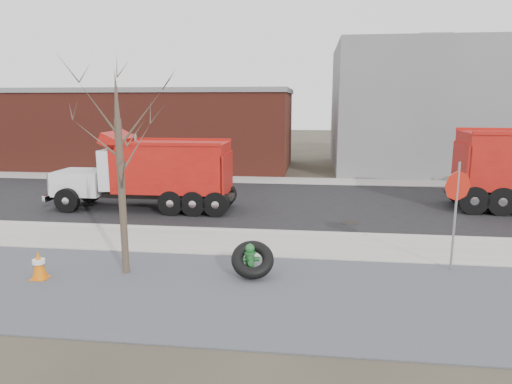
# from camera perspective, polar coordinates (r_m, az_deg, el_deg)

# --- Properties ---
(ground) EXTENTS (120.00, 120.00, 0.00)m
(ground) POSITION_cam_1_polar(r_m,az_deg,el_deg) (14.19, 0.39, -6.89)
(ground) COLOR #383328
(ground) RESTS_ON ground
(gravel_verge) EXTENTS (60.00, 5.00, 0.03)m
(gravel_verge) POSITION_cam_1_polar(r_m,az_deg,el_deg) (10.94, -1.77, -12.48)
(gravel_verge) COLOR slate
(gravel_verge) RESTS_ON ground
(sidewalk) EXTENTS (60.00, 2.50, 0.06)m
(sidewalk) POSITION_cam_1_polar(r_m,az_deg,el_deg) (14.42, 0.50, -6.47)
(sidewalk) COLOR #9E9B93
(sidewalk) RESTS_ON ground
(curb) EXTENTS (60.00, 0.15, 0.11)m
(curb) POSITION_cam_1_polar(r_m,az_deg,el_deg) (15.64, 1.04, -4.95)
(curb) COLOR #9E9B93
(curb) RESTS_ON ground
(road) EXTENTS (60.00, 9.40, 0.02)m
(road) POSITION_cam_1_polar(r_m,az_deg,el_deg) (20.24, 2.44, -1.34)
(road) COLOR black
(road) RESTS_ON ground
(far_sidewalk) EXTENTS (60.00, 2.00, 0.06)m
(far_sidewalk) POSITION_cam_1_polar(r_m,az_deg,el_deg) (25.82, 3.46, 1.44)
(far_sidewalk) COLOR #9E9B93
(far_sidewalk) RESTS_ON ground
(building_grey) EXTENTS (12.00, 10.00, 8.00)m
(building_grey) POSITION_cam_1_polar(r_m,az_deg,el_deg) (32.27, 20.66, 9.79)
(building_grey) COLOR slate
(building_grey) RESTS_ON ground
(building_brick) EXTENTS (20.20, 8.20, 5.30)m
(building_brick) POSITION_cam_1_polar(r_m,az_deg,el_deg) (32.56, -13.92, 7.81)
(building_brick) COLOR maroon
(building_brick) RESTS_ON ground
(bare_tree) EXTENTS (3.20, 3.20, 5.20)m
(bare_tree) POSITION_cam_1_polar(r_m,az_deg,el_deg) (11.85, -16.74, 5.35)
(bare_tree) COLOR #382D23
(bare_tree) RESTS_ON ground
(fire_hydrant) EXTENTS (0.49, 0.48, 0.86)m
(fire_hydrant) POSITION_cam_1_polar(r_m,az_deg,el_deg) (11.83, -0.77, -8.63)
(fire_hydrant) COLOR #245F26
(fire_hydrant) RESTS_ON ground
(truck_tire) EXTENTS (1.25, 1.19, 0.93)m
(truck_tire) POSITION_cam_1_polar(r_m,az_deg,el_deg) (11.69, -0.43, -8.44)
(truck_tire) COLOR black
(truck_tire) RESTS_ON ground
(stop_sign) EXTENTS (0.74, 0.33, 2.91)m
(stop_sign) POSITION_cam_1_polar(r_m,az_deg,el_deg) (12.84, 23.79, -0.68)
(stop_sign) COLOR gray
(stop_sign) RESTS_ON ground
(traffic_cone_near) EXTENTS (0.40, 0.40, 0.77)m
(traffic_cone_near) POSITION_cam_1_polar(r_m,az_deg,el_deg) (12.82, -25.50, -8.22)
(traffic_cone_near) COLOR #DD6507
(traffic_cone_near) RESTS_ON ground
(dump_truck_red_b) EXTENTS (7.53, 2.22, 3.18)m
(dump_truck_red_b) POSITION_cam_1_polar(r_m,az_deg,el_deg) (19.19, -12.94, 2.59)
(dump_truck_red_b) COLOR black
(dump_truck_red_b) RESTS_ON ground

